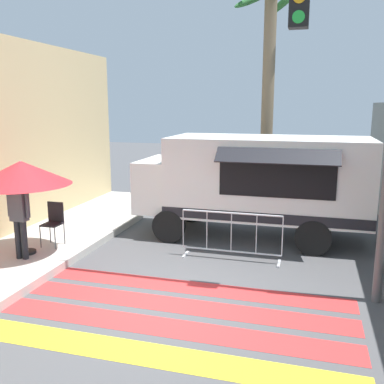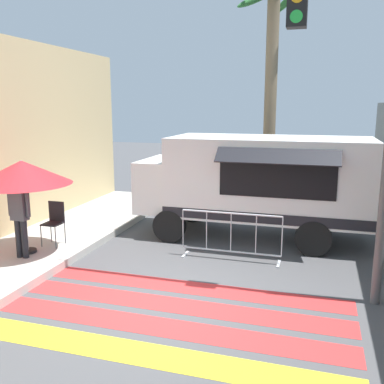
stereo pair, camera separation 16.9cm
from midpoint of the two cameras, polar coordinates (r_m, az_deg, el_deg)
name	(u,v)px [view 2 (the right image)]	position (r m, az deg, el deg)	size (l,w,h in m)	color
ground_plane	(162,305)	(7.61, -3.40, -14.81)	(60.00, 60.00, 0.00)	#4C4C4F
crosswalk_painted	(155,313)	(7.34, -4.27, -15.82)	(6.40, 2.84, 0.01)	yellow
food_truck	(251,179)	(10.98, 8.35, 1.73)	(5.77, 2.65, 2.59)	white
traffic_signal_pole	(335,60)	(7.57, 19.15, 16.31)	(4.59, 0.29, 5.96)	#515456
patio_umbrella	(22,173)	(9.77, -21.26, 2.42)	(2.08, 2.08, 2.05)	black
folding_chair	(55,219)	(10.41, -17.41, -3.41)	(0.40, 0.40, 1.00)	#4C4C51
vendor_person	(19,212)	(9.62, -21.56, -2.45)	(0.53, 0.23, 1.76)	black
barricade_front	(231,236)	(9.48, 5.71, -5.90)	(2.23, 0.44, 1.09)	#B7BABF
palm_tree	(272,61)	(14.30, 11.00, 16.73)	(2.43, 2.22, 7.24)	#7A664C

